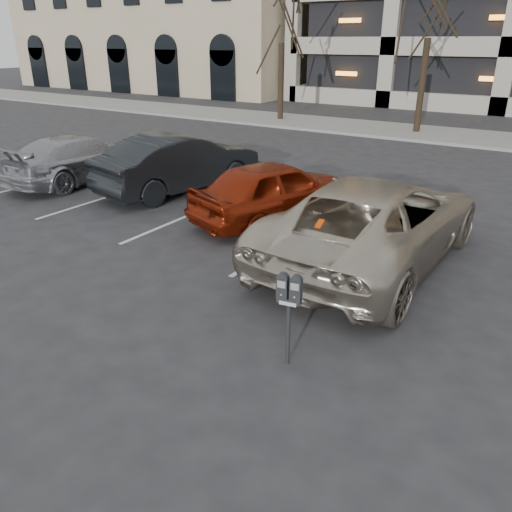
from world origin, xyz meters
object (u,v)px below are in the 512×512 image
object	(u,v)px
suv_silver	(374,221)
car_silver	(80,158)
parking_meter	(289,298)
car_red	(275,190)
car_dark	(180,163)

from	to	relation	value
suv_silver	car_silver	xyz separation A→B (m)	(-9.35, 0.89, -0.13)
parking_meter	suv_silver	world-z (taller)	suv_silver
parking_meter	suv_silver	xyz separation A→B (m)	(-0.30, 3.71, -0.16)
parking_meter	car_red	world-z (taller)	car_red
suv_silver	car_silver	bearing A→B (deg)	-3.76
parking_meter	car_red	bearing A→B (deg)	111.88
car_red	car_dark	size ratio (longest dim) A/B	0.87
suv_silver	car_red	distance (m)	2.93
car_red	car_silver	bearing A→B (deg)	19.52
parking_meter	car_dark	xyz separation A→B (m)	(-6.48, 5.40, -0.18)
suv_silver	car_red	bearing A→B (deg)	-18.93
parking_meter	car_silver	bearing A→B (deg)	143.65
suv_silver	car_red	size ratio (longest dim) A/B	1.42
parking_meter	car_dark	distance (m)	8.44
parking_meter	car_silver	xyz separation A→B (m)	(-9.65, 4.60, -0.29)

